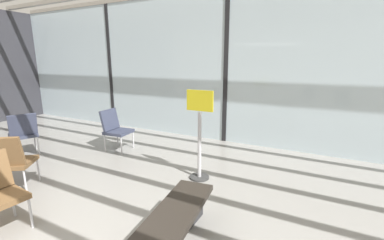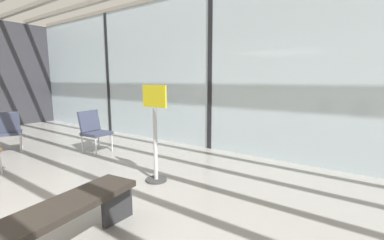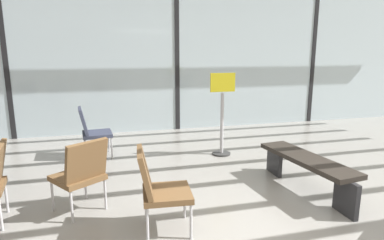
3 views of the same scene
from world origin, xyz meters
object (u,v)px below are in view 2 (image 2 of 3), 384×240
parked_airplane (302,68)px  waiting_bench (58,218)px  lounge_chair_5 (7,129)px  info_sign (155,137)px  lounge_chair_3 (94,129)px

parked_airplane → waiting_bench: size_ratio=7.55×
waiting_bench → parked_airplane: bearing=-4.4°
lounge_chair_5 → info_sign: size_ratio=0.60×
lounge_chair_5 → lounge_chair_3: bearing=151.9°
lounge_chair_5 → waiting_bench: lounge_chair_5 is taller
lounge_chair_3 → info_sign: (2.21, -0.44, 0.18)m
info_sign → parked_airplane: bearing=89.8°
parked_airplane → lounge_chair_3: bearing=-105.7°
waiting_bench → info_sign: 1.85m
lounge_chair_5 → info_sign: bearing=123.9°
parked_airplane → info_sign: 8.50m
parked_airplane → lounge_chair_5: size_ratio=14.64×
lounge_chair_3 → lounge_chair_5: bearing=122.8°
waiting_bench → info_sign: bearing=9.9°
waiting_bench → lounge_chair_3: bearing=44.3°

